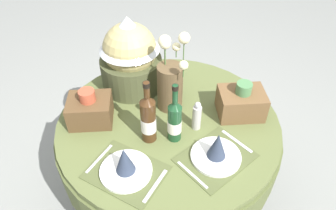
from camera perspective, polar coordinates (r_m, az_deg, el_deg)
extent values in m
plane|color=gray|center=(2.26, 0.06, -15.97)|extent=(8.00, 8.00, 0.00)
cylinder|color=#5B6638|center=(1.71, 0.07, -3.18)|extent=(1.19, 1.19, 0.04)
cylinder|color=#545D33|center=(1.79, 0.07, -5.84)|extent=(1.22, 1.22, 0.19)
cylinder|color=black|center=(1.97, 0.06, -10.37)|extent=(0.12, 0.12, 0.65)
cylinder|color=black|center=(2.24, 0.06, -15.76)|extent=(0.71, 0.71, 0.03)
cube|color=#4E562F|center=(1.48, -7.59, -11.97)|extent=(0.43, 0.40, 0.00)
cylinder|color=white|center=(1.47, -7.63, -11.73)|extent=(0.24, 0.24, 0.02)
cone|color=#2D384C|center=(1.41, -7.91, -9.82)|extent=(0.09, 0.09, 0.14)
cube|color=silver|center=(1.54, -12.37, -9.46)|extent=(0.11, 0.17, 0.00)
cube|color=silver|center=(1.42, -2.32, -14.43)|extent=(0.12, 0.17, 0.00)
cube|color=#4E562F|center=(1.53, 8.64, -9.42)|extent=(0.43, 0.41, 0.00)
cylinder|color=white|center=(1.53, 8.68, -9.18)|extent=(0.24, 0.24, 0.02)
cone|color=#2D384C|center=(1.47, 8.98, -7.24)|extent=(0.09, 0.09, 0.14)
cube|color=silver|center=(1.46, 4.43, -12.50)|extent=(0.12, 0.16, 0.00)
cube|color=silver|center=(1.62, 12.39, -6.44)|extent=(0.13, 0.16, 0.00)
cylinder|color=brown|center=(1.69, 0.36, 3.26)|extent=(0.14, 0.14, 0.26)
sphere|color=beige|center=(1.61, 2.96, 12.06)|extent=(0.06, 0.06, 0.06)
cylinder|color=#4C7038|center=(1.64, 2.87, 9.79)|extent=(0.01, 0.01, 0.11)
sphere|color=beige|center=(1.57, -0.53, 11.09)|extent=(0.06, 0.06, 0.06)
cylinder|color=#4C7038|center=(1.60, -0.51, 8.91)|extent=(0.01, 0.01, 0.11)
sphere|color=beige|center=(1.51, 2.85, 7.23)|extent=(0.05, 0.05, 0.05)
cylinder|color=#4C7038|center=(1.53, 2.80, 5.95)|extent=(0.01, 0.01, 0.06)
sphere|color=beige|center=(1.66, 1.52, 10.53)|extent=(0.05, 0.05, 0.05)
cylinder|color=#4C7038|center=(1.68, 1.49, 9.42)|extent=(0.01, 0.01, 0.05)
sphere|color=beige|center=(1.57, -0.61, 11.50)|extent=(0.06, 0.06, 0.06)
cylinder|color=#4C7038|center=(1.61, -0.59, 9.12)|extent=(0.01, 0.01, 0.11)
cylinder|color=#422814|center=(1.52, -3.58, -2.94)|extent=(0.08, 0.08, 0.24)
cylinder|color=silver|center=(1.53, -3.55, -3.45)|extent=(0.08, 0.08, 0.08)
cone|color=#422814|center=(1.43, -3.80, 0.97)|extent=(0.08, 0.08, 0.03)
cylinder|color=#422814|center=(1.39, -3.91, 2.76)|extent=(0.03, 0.03, 0.08)
cylinder|color=black|center=(1.37, -3.96, 3.68)|extent=(0.03, 0.03, 0.02)
cylinder|color=#194223|center=(1.53, 1.20, -3.32)|extent=(0.07, 0.07, 0.20)
cylinder|color=silver|center=(1.54, 1.19, -3.75)|extent=(0.07, 0.07, 0.07)
cone|color=#194223|center=(1.45, 1.27, -0.01)|extent=(0.07, 0.07, 0.03)
cylinder|color=#194223|center=(1.41, 1.31, 1.98)|extent=(0.03, 0.03, 0.10)
cylinder|color=black|center=(1.38, 1.33, 3.18)|extent=(0.03, 0.03, 0.02)
cylinder|color=#B7B2AD|center=(1.61, 5.23, -2.30)|extent=(0.05, 0.05, 0.14)
sphere|color=#B7B7BC|center=(1.55, 5.43, -0.01)|extent=(0.03, 0.03, 0.03)
cylinder|color=#474C2D|center=(1.88, -6.59, 5.91)|extent=(0.36, 0.36, 0.19)
sphere|color=tan|center=(1.79, -6.98, 10.02)|extent=(0.30, 0.30, 0.30)
cone|color=silver|center=(1.75, -7.25, 12.78)|extent=(0.34, 0.34, 0.20)
cube|color=brown|center=(1.70, -13.93, -0.94)|extent=(0.22, 0.18, 0.14)
cylinder|color=#B24C33|center=(1.63, -14.49, 1.64)|extent=(0.08, 0.08, 0.06)
cube|color=brown|center=(1.73, 13.11, 0.34)|extent=(0.24, 0.18, 0.14)
cylinder|color=#4C7F4C|center=(1.67, 13.63, 2.97)|extent=(0.08, 0.08, 0.06)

